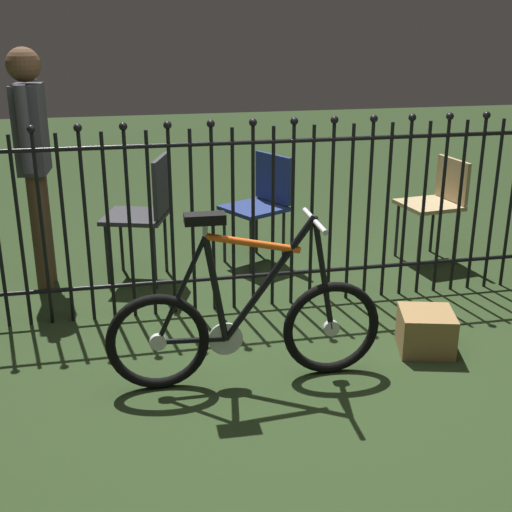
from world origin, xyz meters
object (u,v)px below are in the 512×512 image
(bicycle, at_px, (246,325))
(chair_charcoal, at_px, (147,207))
(chair_navy, at_px, (262,198))
(person_visitor, at_px, (33,149))
(display_crate, at_px, (426,331))
(chair_tan, at_px, (438,198))

(bicycle, bearing_deg, chair_charcoal, 105.05)
(bicycle, bearing_deg, chair_navy, 75.44)
(person_visitor, height_order, display_crate, person_visitor)
(person_visitor, xyz_separation_m, display_crate, (2.22, -1.46, -0.86))
(chair_tan, bearing_deg, display_crate, -116.97)
(bicycle, relative_size, chair_navy, 1.73)
(chair_charcoal, distance_m, person_visitor, 0.85)
(chair_charcoal, xyz_separation_m, chair_navy, (0.88, 0.23, -0.05))
(chair_tan, bearing_deg, chair_navy, 169.52)
(chair_charcoal, relative_size, display_crate, 3.04)
(chair_navy, bearing_deg, display_crate, -69.84)
(display_crate, bearing_deg, chair_navy, 110.16)
(chair_charcoal, height_order, chair_tan, chair_charcoal)
(chair_tan, bearing_deg, chair_charcoal, 179.67)
(person_visitor, bearing_deg, chair_tan, -0.93)
(chair_charcoal, bearing_deg, chair_tan, -0.33)
(chair_navy, xyz_separation_m, person_visitor, (-1.61, -0.20, 0.48))
(chair_navy, height_order, display_crate, chair_navy)
(person_visitor, bearing_deg, display_crate, -33.39)
(chair_charcoal, distance_m, chair_navy, 0.91)
(chair_charcoal, relative_size, person_visitor, 0.55)
(bicycle, distance_m, chair_tan, 2.37)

